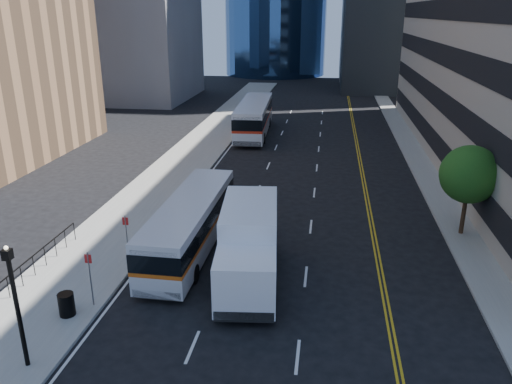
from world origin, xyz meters
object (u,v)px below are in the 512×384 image
at_px(trash_can, 67,304).
at_px(street_tree, 470,175).
at_px(bus_front, 191,223).
at_px(box_truck, 249,246).
at_px(lamp_post, 16,302).
at_px(bus_rear, 254,117).

bearing_deg(trash_can, street_tree, 30.94).
xyz_separation_m(bus_front, box_truck, (3.55, -2.85, 0.32)).
bearing_deg(trash_can, lamp_post, -87.70).
distance_m(lamp_post, box_truck, 9.95).
height_order(street_tree, bus_rear, street_tree).
bearing_deg(trash_can, bus_front, 63.45).
bearing_deg(bus_rear, street_tree, -59.03).
distance_m(street_tree, box_truck, 13.19).
relative_size(lamp_post, bus_rear, 0.35).
relative_size(lamp_post, trash_can, 4.63).
distance_m(street_tree, bus_rear, 27.75).
distance_m(street_tree, trash_can, 21.34).
xyz_separation_m(box_truck, trash_can, (-6.99, -4.02, -1.22)).
relative_size(lamp_post, box_truck, 0.60).
relative_size(street_tree, lamp_post, 1.12).
xyz_separation_m(street_tree, trash_can, (-18.13, -10.86, -3.00)).
bearing_deg(street_tree, box_truck, -148.45).
height_order(bus_front, box_truck, box_truck).
xyz_separation_m(bus_rear, box_truck, (4.19, -29.89, 0.04)).
bearing_deg(lamp_post, trash_can, 92.30).
height_order(box_truck, trash_can, box_truck).
height_order(lamp_post, box_truck, lamp_post).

